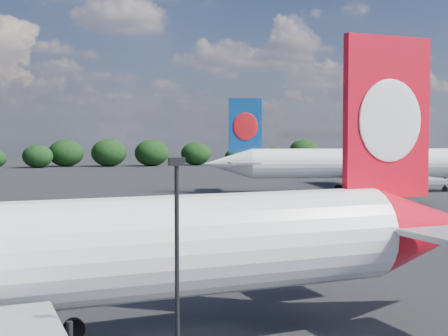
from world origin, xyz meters
name	(u,v)px	position (x,y,z in m)	size (l,w,h in m)	color
ground	(1,211)	(0.00, 60.00, 0.00)	(500.00, 500.00, 0.00)	black
qantas_airliner	(52,258)	(3.08, -1.75, 4.82)	(48.54, 46.15, 15.84)	white
china_southern_airliner	(352,164)	(59.89, 68.57, 5.16)	(51.60, 49.35, 16.95)	white
apron_lamp_post	(177,277)	(6.79, -9.80, 5.44)	(0.55, 0.30, 9.60)	black
billboard_yellow	(45,155)	(12.00, 182.00, 3.87)	(5.00, 0.30, 5.50)	yellow
horizon_treeline	(45,155)	(12.06, 179.07, 4.07)	(209.33, 15.86, 9.15)	black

